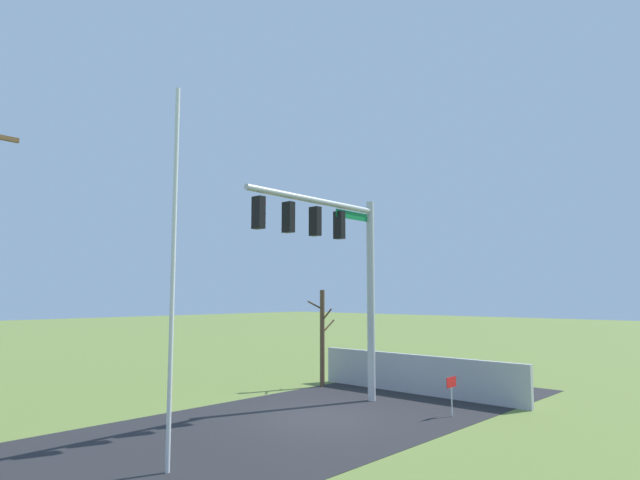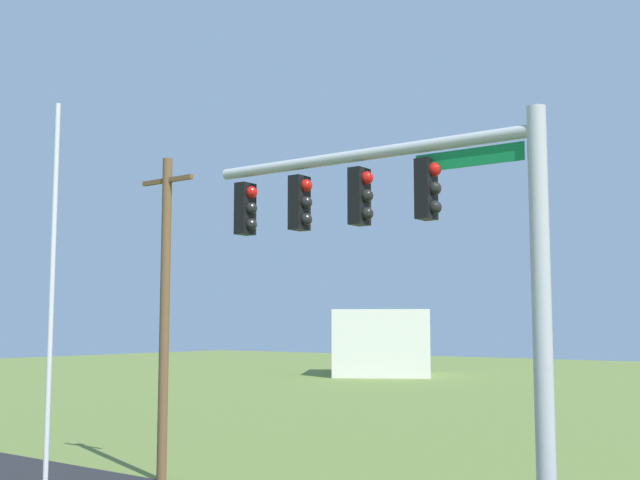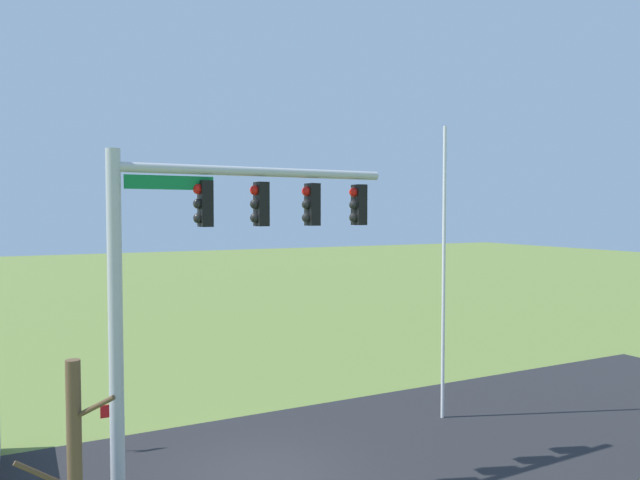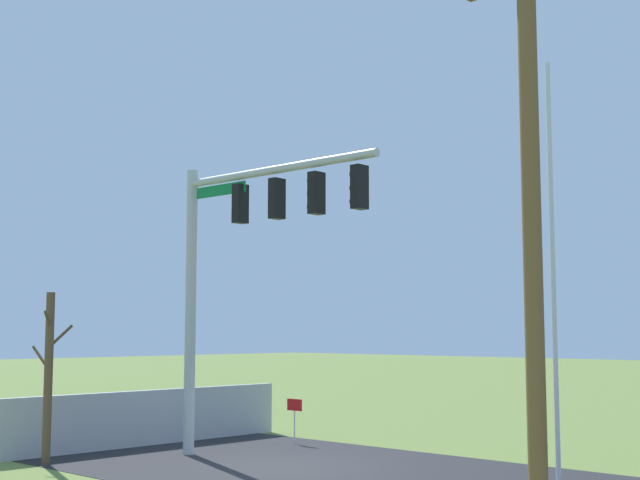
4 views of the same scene
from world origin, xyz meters
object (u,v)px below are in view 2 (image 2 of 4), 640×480
(flagpole, at_px, (51,315))
(distant_building, at_px, (381,342))
(utility_pole, at_px, (165,310))
(signal_mast, at_px, (423,253))

(flagpole, height_order, distant_building, flagpole)
(distant_building, bearing_deg, utility_pole, 173.18)
(utility_pole, bearing_deg, flagpole, -64.00)
(flagpole, xyz_separation_m, distant_building, (-21.35, 45.08, -1.67))
(distant_building, bearing_deg, flagpole, 173.26)
(flagpole, distance_m, utility_pole, 5.84)
(signal_mast, relative_size, distant_building, 0.91)
(signal_mast, relative_size, flagpole, 0.85)
(flagpole, relative_size, utility_pole, 0.99)
(signal_mast, bearing_deg, distant_building, 123.51)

